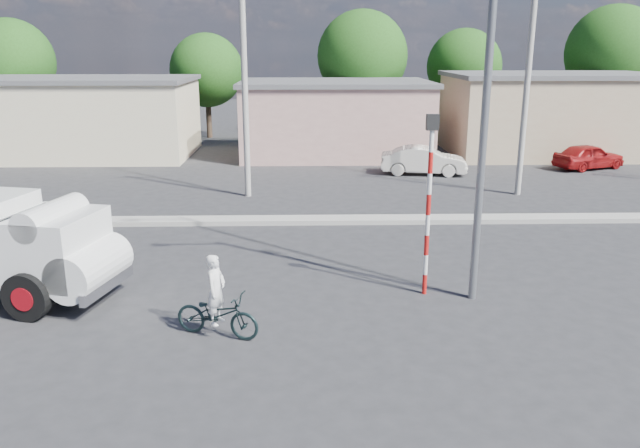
{
  "coord_description": "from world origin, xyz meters",
  "views": [
    {
      "loc": [
        0.28,
        -12.65,
        5.84
      ],
      "look_at": [
        0.69,
        3.23,
        1.3
      ],
      "focal_mm": 35.0,
      "sensor_mm": 36.0,
      "label": 1
    }
  ],
  "objects_px": {
    "cyclist": "(217,303)",
    "streetlight": "(480,88)",
    "car_red": "(589,156)",
    "traffic_pole": "(429,190)",
    "car_cream": "(424,160)",
    "bicycle": "(217,314)"
  },
  "relations": [
    {
      "from": "bicycle",
      "to": "car_cream",
      "type": "height_order",
      "value": "car_cream"
    },
    {
      "from": "bicycle",
      "to": "car_cream",
      "type": "xyz_separation_m",
      "value": [
        7.45,
        16.97,
        0.17
      ]
    },
    {
      "from": "car_red",
      "to": "streetlight",
      "type": "bearing_deg",
      "value": 127.03
    },
    {
      "from": "traffic_pole",
      "to": "streetlight",
      "type": "relative_size",
      "value": 0.48
    },
    {
      "from": "streetlight",
      "to": "traffic_pole",
      "type": "bearing_deg",
      "value": 162.27
    },
    {
      "from": "car_red",
      "to": "cyclist",
      "type": "bearing_deg",
      "value": 117.94
    },
    {
      "from": "car_cream",
      "to": "streetlight",
      "type": "distance_m",
      "value": 15.77
    },
    {
      "from": "cyclist",
      "to": "car_cream",
      "type": "relative_size",
      "value": 0.37
    },
    {
      "from": "traffic_pole",
      "to": "streetlight",
      "type": "height_order",
      "value": "streetlight"
    },
    {
      "from": "car_red",
      "to": "traffic_pole",
      "type": "xyz_separation_m",
      "value": [
        -11.1,
        -15.92,
        1.98
      ]
    },
    {
      "from": "car_red",
      "to": "bicycle",
      "type": "bearing_deg",
      "value": 117.94
    },
    {
      "from": "bicycle",
      "to": "car_red",
      "type": "distance_m",
      "value": 24.08
    },
    {
      "from": "cyclist",
      "to": "streetlight",
      "type": "relative_size",
      "value": 0.17
    },
    {
      "from": "car_cream",
      "to": "car_red",
      "type": "xyz_separation_m",
      "value": [
        8.4,
        1.16,
        -0.04
      ]
    },
    {
      "from": "car_cream",
      "to": "traffic_pole",
      "type": "distance_m",
      "value": 15.14
    },
    {
      "from": "bicycle",
      "to": "streetlight",
      "type": "height_order",
      "value": "streetlight"
    },
    {
      "from": "bicycle",
      "to": "car_cream",
      "type": "relative_size",
      "value": 0.46
    },
    {
      "from": "traffic_pole",
      "to": "cyclist",
      "type": "bearing_deg",
      "value": -155.12
    },
    {
      "from": "car_cream",
      "to": "streetlight",
      "type": "xyz_separation_m",
      "value": [
        -1.77,
        -15.07,
        4.31
      ]
    },
    {
      "from": "cyclist",
      "to": "traffic_pole",
      "type": "relative_size",
      "value": 0.34
    },
    {
      "from": "cyclist",
      "to": "car_cream",
      "type": "bearing_deg",
      "value": -4.62
    },
    {
      "from": "bicycle",
      "to": "streetlight",
      "type": "xyz_separation_m",
      "value": [
        5.68,
        1.9,
        4.48
      ]
    }
  ]
}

